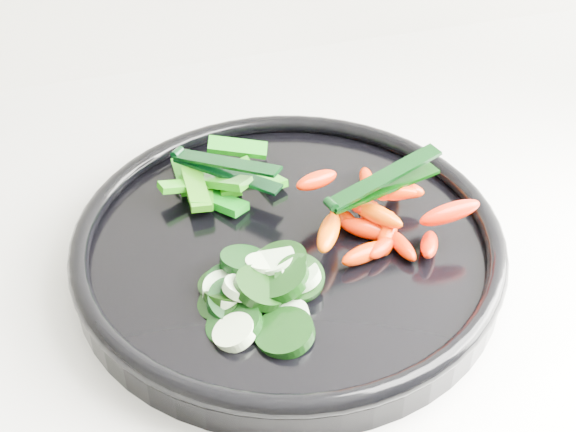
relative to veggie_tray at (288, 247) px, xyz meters
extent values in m
cylinder|color=black|center=(0.00, 0.00, -0.01)|extent=(0.40, 0.40, 0.02)
torus|color=black|center=(0.00, 0.00, 0.01)|extent=(0.40, 0.40, 0.02)
cylinder|color=black|center=(-0.07, -0.08, 0.01)|extent=(0.06, 0.06, 0.03)
cylinder|color=#DCF5C4|center=(-0.07, -0.09, 0.01)|extent=(0.04, 0.04, 0.02)
cylinder|color=black|center=(-0.07, -0.05, 0.01)|extent=(0.05, 0.05, 0.03)
cylinder|color=#DCFCC9|center=(-0.07, -0.06, 0.01)|extent=(0.04, 0.04, 0.02)
cylinder|color=black|center=(-0.06, -0.06, 0.01)|extent=(0.05, 0.05, 0.03)
cylinder|color=beige|center=(-0.05, -0.05, 0.01)|extent=(0.03, 0.03, 0.02)
cylinder|color=black|center=(-0.03, -0.10, 0.01)|extent=(0.06, 0.06, 0.02)
cylinder|color=beige|center=(-0.02, -0.09, 0.01)|extent=(0.04, 0.04, 0.02)
cylinder|color=black|center=(-0.04, -0.04, 0.01)|extent=(0.05, 0.05, 0.02)
cylinder|color=beige|center=(-0.06, -0.04, 0.01)|extent=(0.04, 0.04, 0.02)
cylinder|color=black|center=(-0.07, -0.04, 0.01)|extent=(0.05, 0.05, 0.01)
cylinder|color=#B4CEA5|center=(-0.05, -0.04, 0.01)|extent=(0.04, 0.04, 0.01)
cylinder|color=black|center=(-0.06, -0.04, 0.01)|extent=(0.05, 0.06, 0.02)
cylinder|color=beige|center=(-0.07, -0.05, 0.01)|extent=(0.05, 0.05, 0.02)
cylinder|color=black|center=(-0.07, -0.06, 0.01)|extent=(0.04, 0.04, 0.02)
cylinder|color=#E2FBC9|center=(-0.06, -0.05, 0.01)|extent=(0.05, 0.05, 0.02)
cylinder|color=black|center=(-0.02, -0.06, 0.02)|extent=(0.07, 0.07, 0.03)
cylinder|color=beige|center=(-0.01, -0.06, 0.02)|extent=(0.04, 0.04, 0.02)
cylinder|color=black|center=(-0.05, -0.03, 0.02)|extent=(0.06, 0.06, 0.02)
cylinder|color=beige|center=(-0.03, -0.04, 0.02)|extent=(0.04, 0.04, 0.01)
cylinder|color=black|center=(-0.04, -0.06, 0.02)|extent=(0.06, 0.06, 0.03)
cylinder|color=#DEF5C4|center=(-0.06, -0.06, 0.02)|extent=(0.03, 0.03, 0.02)
cylinder|color=black|center=(-0.01, -0.06, 0.02)|extent=(0.05, 0.05, 0.03)
cylinder|color=beige|center=(-0.01, -0.05, 0.02)|extent=(0.04, 0.04, 0.02)
cylinder|color=black|center=(-0.02, -0.04, 0.02)|extent=(0.05, 0.05, 0.02)
cylinder|color=beige|center=(-0.02, -0.03, 0.02)|extent=(0.05, 0.05, 0.02)
ellipsoid|color=#EB5300|center=(0.08, -0.02, 0.01)|extent=(0.04, 0.05, 0.03)
ellipsoid|color=#EC3300|center=(0.06, -0.04, 0.01)|extent=(0.05, 0.03, 0.02)
ellipsoid|color=#FD4100|center=(0.09, -0.04, 0.01)|extent=(0.02, 0.04, 0.02)
ellipsoid|color=#F74500|center=(0.05, 0.01, 0.01)|extent=(0.03, 0.04, 0.02)
ellipsoid|color=#FF2800|center=(0.11, -0.05, 0.01)|extent=(0.03, 0.05, 0.03)
ellipsoid|color=#FA1000|center=(0.08, 0.00, 0.01)|extent=(0.04, 0.05, 0.02)
ellipsoid|color=#FE3300|center=(0.07, -0.04, 0.01)|extent=(0.04, 0.03, 0.02)
ellipsoid|color=red|center=(0.07, -0.01, 0.01)|extent=(0.05, 0.04, 0.03)
ellipsoid|color=#F01E00|center=(0.09, 0.06, 0.01)|extent=(0.02, 0.04, 0.02)
ellipsoid|color=#F95100|center=(0.08, 0.03, 0.01)|extent=(0.02, 0.04, 0.02)
ellipsoid|color=#FF6800|center=(0.03, -0.02, 0.03)|extent=(0.04, 0.06, 0.02)
ellipsoid|color=#EE5E00|center=(0.11, 0.03, 0.03)|extent=(0.04, 0.06, 0.03)
ellipsoid|color=red|center=(0.07, 0.01, 0.03)|extent=(0.02, 0.04, 0.02)
ellipsoid|color=#DB4B00|center=(0.08, -0.01, 0.03)|extent=(0.05, 0.05, 0.02)
ellipsoid|color=#F02400|center=(0.06, 0.02, 0.03)|extent=(0.06, 0.04, 0.03)
ellipsoid|color=#FF1F00|center=(0.11, 0.02, 0.03)|extent=(0.06, 0.04, 0.03)
ellipsoid|color=#ED3E00|center=(0.10, 0.00, 0.04)|extent=(0.04, 0.03, 0.02)
ellipsoid|color=#E13200|center=(0.04, 0.03, 0.04)|extent=(0.05, 0.03, 0.02)
ellipsoid|color=#FF1300|center=(0.10, 0.00, 0.04)|extent=(0.04, 0.03, 0.02)
ellipsoid|color=#FF0D00|center=(0.13, -0.04, 0.04)|extent=(0.06, 0.02, 0.03)
cube|color=#19730B|center=(-0.03, 0.10, 0.01)|extent=(0.03, 0.06, 0.02)
cube|color=#1C700A|center=(-0.04, 0.10, 0.01)|extent=(0.06, 0.04, 0.03)
cube|color=#246E0A|center=(0.00, 0.09, 0.01)|extent=(0.03, 0.05, 0.02)
cube|color=#0A7010|center=(-0.04, 0.07, 0.01)|extent=(0.05, 0.05, 0.02)
cube|color=#1B690A|center=(-0.04, 0.10, 0.01)|extent=(0.07, 0.03, 0.03)
cube|color=#196709|center=(-0.07, 0.12, 0.01)|extent=(0.02, 0.05, 0.01)
cube|color=#0B6509|center=(-0.06, 0.09, 0.01)|extent=(0.03, 0.07, 0.03)
cube|color=#0B750C|center=(-0.04, 0.08, 0.02)|extent=(0.05, 0.06, 0.03)
cube|color=#136B0A|center=(-0.08, 0.09, 0.02)|extent=(0.04, 0.02, 0.02)
cube|color=#196B0A|center=(-0.06, 0.08, 0.02)|extent=(0.02, 0.06, 0.01)
cube|color=#096710|center=(-0.01, 0.13, 0.02)|extent=(0.06, 0.03, 0.02)
cylinder|color=black|center=(0.03, -0.02, 0.05)|extent=(0.01, 0.01, 0.01)
cube|color=black|center=(0.09, 0.00, 0.05)|extent=(0.11, 0.04, 0.00)
cube|color=black|center=(0.09, 0.00, 0.06)|extent=(0.11, 0.04, 0.02)
cylinder|color=black|center=(-0.07, 0.13, 0.03)|extent=(0.01, 0.01, 0.01)
cube|color=black|center=(-0.03, 0.09, 0.02)|extent=(0.09, 0.09, 0.00)
cube|color=black|center=(-0.03, 0.09, 0.04)|extent=(0.09, 0.09, 0.02)
camera|label=1|loc=(-0.15, -0.50, 0.47)|focal=50.00mm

